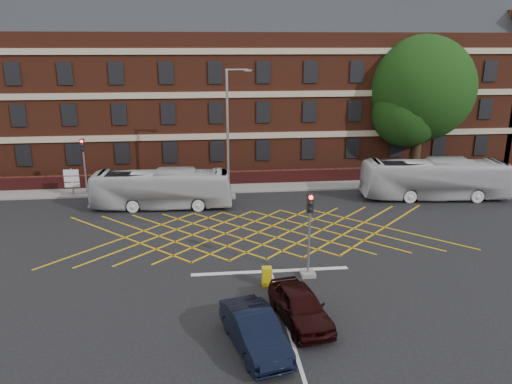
{
  "coord_description": "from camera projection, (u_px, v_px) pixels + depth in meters",
  "views": [
    {
      "loc": [
        -3.21,
        -26.35,
        11.05
      ],
      "look_at": [
        -0.19,
        1.5,
        2.73
      ],
      "focal_mm": 35.0,
      "sensor_mm": 36.0,
      "label": 1
    }
  ],
  "objects": [
    {
      "name": "traffic_light_near",
      "position": [
        309.0,
        243.0,
        24.28
      ],
      "size": [
        0.7,
        0.7,
        4.27
      ],
      "color": "slate",
      "rests_on": "ground"
    },
    {
      "name": "victorian_building",
      "position": [
        237.0,
        79.0,
        47.35
      ],
      "size": [
        51.0,
        12.17,
        20.4
      ],
      "color": "#582516",
      "rests_on": "ground"
    },
    {
      "name": "bus_left",
      "position": [
        162.0,
        189.0,
        34.76
      ],
      "size": [
        9.86,
        2.85,
        2.71
      ],
      "primitive_type": "imported",
      "rotation": [
        0.0,
        0.0,
        1.51
      ],
      "color": "silver",
      "rests_on": "ground"
    },
    {
      "name": "box_junction_hatching",
      "position": [
        258.0,
        232.0,
        30.49
      ],
      "size": [
        8.22,
        8.22,
        0.02
      ],
      "primitive_type": "cube",
      "rotation": [
        0.0,
        0.0,
        0.79
      ],
      "color": "#CC990C",
      "rests_on": "ground"
    },
    {
      "name": "stop_line",
      "position": [
        270.0,
        271.0,
        25.25
      ],
      "size": [
        8.0,
        0.3,
        0.02
      ],
      "primitive_type": "cube",
      "color": "silver",
      "rests_on": "ground"
    },
    {
      "name": "traffic_light_far",
      "position": [
        85.0,
        172.0,
        37.83
      ],
      "size": [
        0.7,
        0.7,
        4.27
      ],
      "color": "slate",
      "rests_on": "ground"
    },
    {
      "name": "ground",
      "position": [
        262.0,
        245.0,
        28.59
      ],
      "size": [
        120.0,
        120.0,
        0.0
      ],
      "primitive_type": "plane",
      "color": "black",
      "rests_on": "ground"
    },
    {
      "name": "bus_right",
      "position": [
        435.0,
        179.0,
        36.79
      ],
      "size": [
        10.88,
        3.55,
        2.98
      ],
      "primitive_type": "imported",
      "rotation": [
        0.0,
        0.0,
        1.47
      ],
      "color": "silver",
      "rests_on": "ground"
    },
    {
      "name": "far_pavement",
      "position": [
        244.0,
        187.0,
        40.01
      ],
      "size": [
        60.0,
        3.0,
        0.12
      ],
      "primitive_type": "cube",
      "color": "slate",
      "rests_on": "ground"
    },
    {
      "name": "car_navy",
      "position": [
        255.0,
        331.0,
        18.71
      ],
      "size": [
        2.57,
        4.65,
        1.45
      ],
      "primitive_type": "imported",
      "rotation": [
        0.0,
        0.0,
        0.25
      ],
      "color": "black",
      "rests_on": "ground"
    },
    {
      "name": "deciduous_tree",
      "position": [
        420.0,
        96.0,
        43.6
      ],
      "size": [
        9.14,
        9.14,
        11.92
      ],
      "color": "black",
      "rests_on": "ground"
    },
    {
      "name": "direction_signs",
      "position": [
        72.0,
        179.0,
        37.16
      ],
      "size": [
        1.1,
        0.16,
        2.2
      ],
      "color": "gray",
      "rests_on": "ground"
    },
    {
      "name": "utility_cabinet",
      "position": [
        267.0,
        276.0,
        23.69
      ],
      "size": [
        0.46,
        0.43,
        0.92
      ],
      "primitive_type": "cube",
      "color": "#C4A20B",
      "rests_on": "ground"
    },
    {
      "name": "boundary_wall",
      "position": [
        243.0,
        178.0,
        40.82
      ],
      "size": [
        56.0,
        0.5,
        1.1
      ],
      "primitive_type": "cube",
      "color": "#481413",
      "rests_on": "ground"
    },
    {
      "name": "centre_line",
      "position": [
        293.0,
        345.0,
        19.06
      ],
      "size": [
        0.15,
        14.0,
        0.02
      ],
      "primitive_type": "cube",
      "color": "silver",
      "rests_on": "ground"
    },
    {
      "name": "street_lamp",
      "position": [
        229.0,
        155.0,
        36.52
      ],
      "size": [
        2.25,
        1.0,
        9.4
      ],
      "color": "slate",
      "rests_on": "ground"
    },
    {
      "name": "car_maroon",
      "position": [
        300.0,
        306.0,
        20.51
      ],
      "size": [
        2.48,
        4.51,
        1.45
      ],
      "primitive_type": "imported",
      "rotation": [
        0.0,
        0.0,
        0.19
      ],
      "color": "black",
      "rests_on": "ground"
    }
  ]
}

